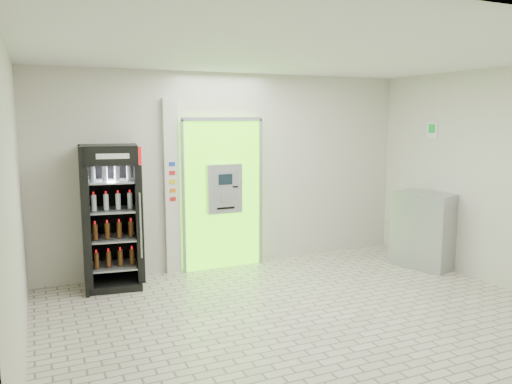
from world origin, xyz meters
TOP-DOWN VIEW (x-y plane):
  - ground at (0.00, 0.00)m, footprint 6.00×6.00m
  - room_shell at (0.00, 0.00)m, footprint 6.00×6.00m
  - atm_assembly at (-0.20, 2.41)m, footprint 1.30×0.24m
  - pillar at (-0.98, 2.45)m, footprint 0.22×0.11m
  - beverage_cooler at (-1.90, 2.17)m, footprint 0.82×0.77m
  - steel_cabinet at (2.70, 1.15)m, footprint 0.86×1.02m
  - exit_sign at (2.99, 1.40)m, footprint 0.02×0.22m

SIDE VIEW (x-z plane):
  - ground at x=0.00m, z-range 0.00..0.00m
  - steel_cabinet at x=2.70m, z-range 0.00..1.17m
  - beverage_cooler at x=-1.90m, z-range -0.04..1.92m
  - atm_assembly at x=-0.20m, z-range 0.01..2.34m
  - pillar at x=-0.98m, z-range 0.00..2.60m
  - room_shell at x=0.00m, z-range -1.16..4.84m
  - exit_sign at x=2.99m, z-range 1.99..2.25m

